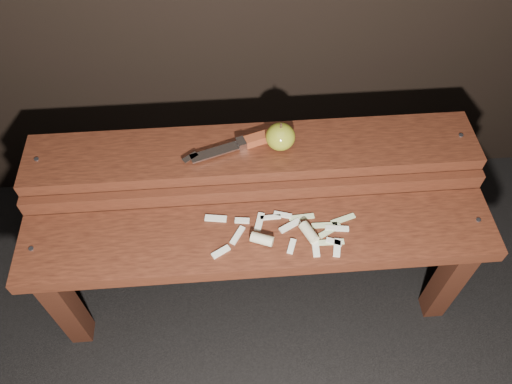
{
  "coord_description": "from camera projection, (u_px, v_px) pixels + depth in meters",
  "views": [
    {
      "loc": [
        -0.06,
        -0.71,
        1.48
      ],
      "look_at": [
        0.0,
        0.06,
        0.45
      ],
      "focal_mm": 35.0,
      "sensor_mm": 36.0,
      "label": 1
    }
  ],
  "objects": [
    {
      "name": "ground",
      "position": [
        257.0,
        290.0,
        1.61
      ],
      "size": [
        60.0,
        60.0,
        0.0
      ],
      "primitive_type": "plane",
      "color": "black"
    },
    {
      "name": "knife",
      "position": [
        253.0,
        141.0,
        1.31
      ],
      "size": [
        0.28,
        0.11,
        0.03
      ],
      "color": "brown",
      "rests_on": "bench_rear_tier"
    },
    {
      "name": "bench_front_tier",
      "position": [
        260.0,
        252.0,
        1.29
      ],
      "size": [
        1.2,
        0.2,
        0.42
      ],
      "color": "#33160C",
      "rests_on": "ground"
    },
    {
      "name": "apple_scraps",
      "position": [
        288.0,
        233.0,
        1.24
      ],
      "size": [
        0.39,
        0.15,
        0.03
      ],
      "color": "beige",
      "rests_on": "bench_front_tier"
    },
    {
      "name": "apple",
      "position": [
        280.0,
        137.0,
        1.29
      ],
      "size": [
        0.08,
        0.08,
        0.08
      ],
      "color": "olive",
      "rests_on": "bench_rear_tier"
    },
    {
      "name": "bench_rear_tier",
      "position": [
        253.0,
        169.0,
        1.38
      ],
      "size": [
        1.2,
        0.21,
        0.5
      ],
      "color": "#33160C",
      "rests_on": "ground"
    }
  ]
}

